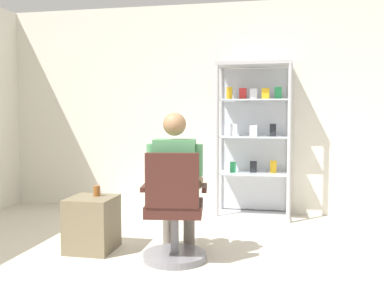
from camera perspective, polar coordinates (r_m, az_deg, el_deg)
The scene contains 6 objects.
back_wall at distance 5.61m, azimuth 4.32°, elevation 4.74°, with size 6.00×0.10×2.70m, color silver.
display_cabinet_main at distance 5.35m, azimuth 8.26°, elevation 0.66°, with size 0.90×0.45×1.90m.
office_chair at distance 3.72m, azimuth -2.40°, elevation -9.70°, with size 0.60×0.56×0.96m.
seated_shopkeeper at distance 3.82m, azimuth -2.17°, elevation -4.48°, with size 0.53×0.60×1.29m.
storage_crate at distance 4.16m, azimuth -13.20°, elevation -10.34°, with size 0.42×0.43×0.50m, color #72664C.
tea_glass at distance 4.15m, azimuth -12.61°, elevation -6.12°, with size 0.06×0.06×0.10m, color brown.
Camera 1 is at (0.67, -2.57, 1.27)m, focal length 39.91 mm.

